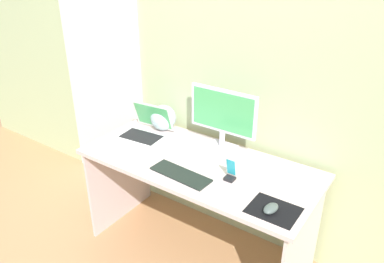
{
  "coord_description": "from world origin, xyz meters",
  "views": [
    {
      "loc": [
        1.12,
        -1.69,
        1.93
      ],
      "look_at": [
        -0.03,
        -0.02,
        0.93
      ],
      "focal_mm": 35.72,
      "sensor_mm": 36.0,
      "label": 1
    }
  ],
  "objects_px": {
    "monitor": "(223,116)",
    "phone_in_dock": "(231,172)",
    "laptop": "(146,130)",
    "mouse": "(271,208)",
    "keyboard_external": "(181,174)",
    "fishbowl": "(163,118)"
  },
  "relations": [
    {
      "from": "monitor",
      "to": "fishbowl",
      "type": "relative_size",
      "value": 2.51
    },
    {
      "from": "mouse",
      "to": "phone_in_dock",
      "type": "relative_size",
      "value": 0.72
    },
    {
      "from": "monitor",
      "to": "phone_in_dock",
      "type": "relative_size",
      "value": 3.35
    },
    {
      "from": "monitor",
      "to": "keyboard_external",
      "type": "distance_m",
      "value": 0.48
    },
    {
      "from": "keyboard_external",
      "to": "fishbowl",
      "type": "bearing_deg",
      "value": 141.09
    },
    {
      "from": "monitor",
      "to": "phone_in_dock",
      "type": "distance_m",
      "value": 0.42
    },
    {
      "from": "phone_in_dock",
      "to": "fishbowl",
      "type": "bearing_deg",
      "value": 157.31
    },
    {
      "from": "laptop",
      "to": "phone_in_dock",
      "type": "height_order",
      "value": "laptop"
    },
    {
      "from": "mouse",
      "to": "phone_in_dock",
      "type": "xyz_separation_m",
      "value": [
        -0.31,
        0.14,
        0.03
      ]
    },
    {
      "from": "monitor",
      "to": "laptop",
      "type": "xyz_separation_m",
      "value": [
        -0.53,
        -0.15,
        -0.19
      ]
    },
    {
      "from": "laptop",
      "to": "mouse",
      "type": "bearing_deg",
      "value": -15.21
    },
    {
      "from": "laptop",
      "to": "fishbowl",
      "type": "relative_size",
      "value": 1.78
    },
    {
      "from": "keyboard_external",
      "to": "phone_in_dock",
      "type": "relative_size",
      "value": 2.7
    },
    {
      "from": "keyboard_external",
      "to": "phone_in_dock",
      "type": "distance_m",
      "value": 0.29
    },
    {
      "from": "laptop",
      "to": "fishbowl",
      "type": "xyz_separation_m",
      "value": [
        0.04,
        0.15,
        0.04
      ]
    },
    {
      "from": "phone_in_dock",
      "to": "mouse",
      "type": "bearing_deg",
      "value": -24.62
    },
    {
      "from": "fishbowl",
      "to": "phone_in_dock",
      "type": "height_order",
      "value": "fishbowl"
    },
    {
      "from": "monitor",
      "to": "phone_in_dock",
      "type": "bearing_deg",
      "value": -51.79
    },
    {
      "from": "keyboard_external",
      "to": "mouse",
      "type": "distance_m",
      "value": 0.57
    },
    {
      "from": "fishbowl",
      "to": "keyboard_external",
      "type": "bearing_deg",
      "value": -42.5
    },
    {
      "from": "monitor",
      "to": "phone_in_dock",
      "type": "height_order",
      "value": "monitor"
    },
    {
      "from": "monitor",
      "to": "keyboard_external",
      "type": "relative_size",
      "value": 1.24
    }
  ]
}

